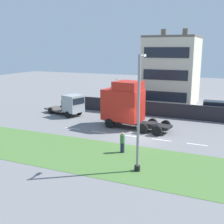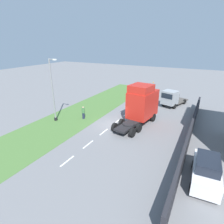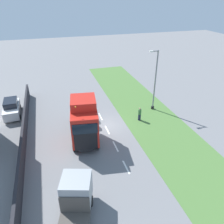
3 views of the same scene
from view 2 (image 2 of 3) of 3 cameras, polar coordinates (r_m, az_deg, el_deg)
ground_plane at (r=23.64m, az=0.28°, el=-3.85°), size 120.00×120.00×0.00m
grass_verge at (r=26.71m, az=-11.22°, el=-1.29°), size 7.00×44.00×0.01m
lane_markings at (r=23.08m, az=-0.52°, el=-4.49°), size 0.16×17.80×0.00m
boundary_wall at (r=21.10m, az=22.67°, el=-6.06°), size 0.25×24.00×1.78m
lorry_cab at (r=23.81m, az=9.00°, el=2.51°), size 3.61×7.68×5.10m
flatbed_truck at (r=31.16m, az=17.58°, el=4.04°), size 3.69×6.02×2.68m
parked_car at (r=15.81m, az=26.79°, el=-15.64°), size 2.07×4.52×2.11m
lamp_post at (r=24.79m, az=-17.48°, el=5.22°), size 1.32×0.40×7.96m
pedestrian at (r=25.43m, az=-8.72°, el=-0.23°), size 0.39×0.39×1.72m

